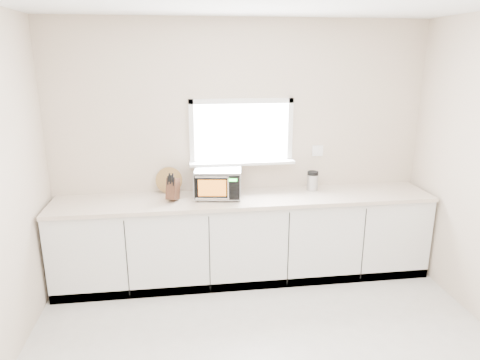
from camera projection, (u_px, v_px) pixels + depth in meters
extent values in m
cube|color=beige|center=(241.00, 150.00, 4.60)|extent=(4.00, 0.02, 2.70)
cube|color=white|center=(241.00, 132.00, 4.53)|extent=(1.00, 0.02, 0.60)
cube|color=white|center=(242.00, 163.00, 4.56)|extent=(1.12, 0.16, 0.03)
cube|color=white|center=(242.00, 101.00, 4.42)|extent=(1.10, 0.04, 0.05)
cube|color=white|center=(242.00, 162.00, 4.60)|extent=(1.10, 0.04, 0.05)
cube|color=white|center=(192.00, 133.00, 4.44)|extent=(0.05, 0.04, 0.70)
cube|color=white|center=(290.00, 131.00, 4.58)|extent=(0.05, 0.04, 0.70)
cube|color=white|center=(318.00, 151.00, 4.71)|extent=(0.12, 0.01, 0.12)
cube|color=silver|center=(245.00, 239.00, 4.57)|extent=(3.92, 0.60, 0.88)
cube|color=beige|center=(245.00, 199.00, 4.43)|extent=(3.92, 0.64, 0.04)
cylinder|color=black|center=(198.00, 201.00, 4.29)|extent=(0.02, 0.02, 0.01)
cylinder|color=black|center=(201.00, 192.00, 4.56)|extent=(0.02, 0.02, 0.01)
cylinder|color=black|center=(237.00, 201.00, 4.29)|extent=(0.02, 0.02, 0.01)
cylinder|color=black|center=(237.00, 192.00, 4.56)|extent=(0.02, 0.02, 0.01)
cube|color=#A9ABB0|center=(218.00, 183.00, 4.38)|extent=(0.51, 0.42, 0.28)
cube|color=black|center=(217.00, 188.00, 4.21)|extent=(0.44, 0.08, 0.25)
cube|color=orange|center=(212.00, 188.00, 4.20)|extent=(0.27, 0.04, 0.17)
cylinder|color=silver|center=(228.00, 189.00, 4.18)|extent=(0.02, 0.02, 0.22)
cube|color=black|center=(233.00, 188.00, 4.20)|extent=(0.11, 0.02, 0.24)
cube|color=#19FF33|center=(233.00, 180.00, 4.17)|extent=(0.08, 0.02, 0.03)
cube|color=silver|center=(218.00, 169.00, 4.34)|extent=(0.51, 0.42, 0.01)
cube|color=#482919|center=(173.00, 189.00, 4.29)|extent=(0.16, 0.23, 0.25)
cube|color=black|center=(168.00, 180.00, 4.22)|extent=(0.03, 0.04, 0.09)
cube|color=black|center=(171.00, 180.00, 4.21)|extent=(0.03, 0.04, 0.09)
cube|color=black|center=(174.00, 182.00, 4.21)|extent=(0.03, 0.04, 0.09)
cube|color=black|center=(169.00, 178.00, 4.21)|extent=(0.03, 0.04, 0.09)
cube|color=black|center=(173.00, 178.00, 4.20)|extent=(0.03, 0.04, 0.09)
cylinder|color=#AB7C42|center=(169.00, 180.00, 4.52)|extent=(0.28, 0.07, 0.28)
cylinder|color=#A9ABB0|center=(312.00, 182.00, 4.63)|extent=(0.12, 0.12, 0.17)
cylinder|color=black|center=(313.00, 173.00, 4.60)|extent=(0.12, 0.12, 0.04)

